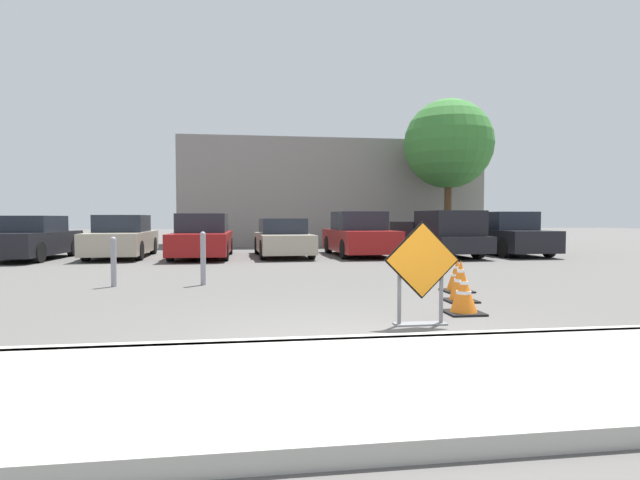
{
  "coord_description": "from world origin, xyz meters",
  "views": [
    {
      "loc": [
        -1.15,
        -5.05,
        1.38
      ],
      "look_at": [
        0.56,
        7.02,
        0.84
      ],
      "focal_mm": 28.0,
      "sensor_mm": 36.0,
      "label": 1
    }
  ],
  "objects": [
    {
      "name": "bollard_nearest",
      "position": [
        -2.1,
        5.38,
        0.58
      ],
      "size": [
        0.12,
        0.12,
        1.1
      ],
      "color": "gray",
      "rests_on": "ground_plane"
    },
    {
      "name": "road_closed_sign",
      "position": [
        1.03,
        1.05,
        0.72
      ],
      "size": [
        0.99,
        0.2,
        1.34
      ],
      "color": "black",
      "rests_on": "ground_plane"
    },
    {
      "name": "traffic_cone_second",
      "position": [
        2.29,
        2.73,
        0.34
      ],
      "size": [
        0.49,
        0.49,
        0.69
      ],
      "color": "black",
      "rests_on": "ground_plane"
    },
    {
      "name": "curb_lip",
      "position": [
        0.0,
        0.0,
        0.07
      ],
      "size": [
        21.85,
        0.2,
        0.14
      ],
      "color": "#ADAAA3",
      "rests_on": "ground_plane"
    },
    {
      "name": "traffic_cone_third",
      "position": [
        2.69,
        3.78,
        0.3
      ],
      "size": [
        0.52,
        0.52,
        0.62
      ],
      "color": "black",
      "rests_on": "ground_plane"
    },
    {
      "name": "ground_plane",
      "position": [
        0.0,
        10.0,
        0.0
      ],
      "size": [
        96.0,
        96.0,
        0.0
      ],
      "primitive_type": "plane",
      "color": "#565451"
    },
    {
      "name": "parked_car_sixth",
      "position": [
        8.39,
        12.42,
        0.73
      ],
      "size": [
        1.88,
        4.39,
        1.6
      ],
      "rotation": [
        0.0,
        0.0,
        3.14
      ],
      "color": "black",
      "rests_on": "ground_plane"
    },
    {
      "name": "pickup_truck",
      "position": [
        5.61,
        12.15,
        0.74
      ],
      "size": [
        2.19,
        5.36,
        1.62
      ],
      "rotation": [
        0.0,
        0.0,
        3.2
      ],
      "color": "black",
      "rests_on": "ground_plane"
    },
    {
      "name": "parked_car_fifth",
      "position": [
        2.81,
        12.75,
        0.73
      ],
      "size": [
        2.08,
        4.5,
        1.61
      ],
      "rotation": [
        0.0,
        0.0,
        3.18
      ],
      "color": "maroon",
      "rests_on": "ground_plane"
    },
    {
      "name": "parked_car_nearest",
      "position": [
        -8.35,
        12.59,
        0.68
      ],
      "size": [
        2.03,
        4.38,
        1.45
      ],
      "rotation": [
        0.0,
        0.0,
        3.11
      ],
      "color": "black",
      "rests_on": "ground_plane"
    },
    {
      "name": "building_facade_backdrop",
      "position": [
        2.96,
        20.84,
        2.59
      ],
      "size": [
        14.82,
        5.0,
        5.18
      ],
      "color": "gray",
      "rests_on": "ground_plane"
    },
    {
      "name": "traffic_cone_nearest",
      "position": [
        1.9,
        1.72,
        0.29
      ],
      "size": [
        0.52,
        0.52,
        0.61
      ],
      "color": "black",
      "rests_on": "ground_plane"
    },
    {
      "name": "parked_car_third",
      "position": [
        -2.77,
        12.66,
        0.7
      ],
      "size": [
        1.94,
        4.7,
        1.53
      ],
      "rotation": [
        0.0,
        0.0,
        3.13
      ],
      "color": "maroon",
      "rests_on": "ground_plane"
    },
    {
      "name": "street_tree_behind_lot",
      "position": [
        7.65,
        16.29,
        4.66
      ],
      "size": [
        3.94,
        3.94,
        6.64
      ],
      "color": "#513823",
      "rests_on": "ground_plane"
    },
    {
      "name": "parked_car_fourth",
      "position": [
        0.02,
        12.76,
        0.63
      ],
      "size": [
        1.98,
        4.41,
        1.36
      ],
      "rotation": [
        0.0,
        0.0,
        3.19
      ],
      "color": "#A39984",
      "rests_on": "ground_plane"
    },
    {
      "name": "parked_car_second",
      "position": [
        -5.56,
        13.17,
        0.68
      ],
      "size": [
        1.96,
        4.73,
        1.48
      ],
      "rotation": [
        0.0,
        0.0,
        3.18
      ],
      "color": "#A39984",
      "rests_on": "ground_plane"
    },
    {
      "name": "sidewalk_strip",
      "position": [
        0.0,
        -1.21,
        0.07
      ],
      "size": [
        21.85,
        2.43,
        0.14
      ],
      "color": "#ADAAA3",
      "rests_on": "ground_plane"
    },
    {
      "name": "bollard_second",
      "position": [
        -3.85,
        5.38,
        0.53
      ],
      "size": [
        0.12,
        0.12,
        1.0
      ],
      "color": "gray",
      "rests_on": "ground_plane"
    }
  ]
}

